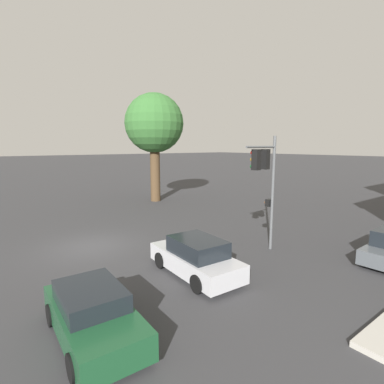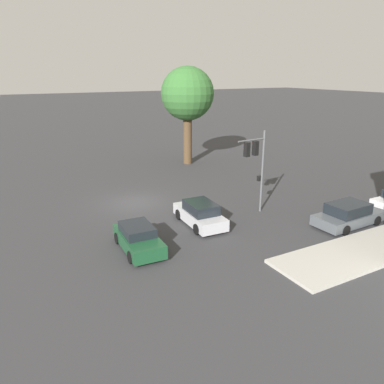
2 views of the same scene
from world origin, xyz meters
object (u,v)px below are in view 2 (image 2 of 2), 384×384
(parked_car_0, at_px, (348,215))
(crossing_car_1, at_px, (138,238))
(traffic_signal, at_px, (255,158))
(crossing_car_0, at_px, (200,214))
(street_tree, at_px, (187,95))

(parked_car_0, bearing_deg, crossing_car_1, 164.30)
(traffic_signal, relative_size, parked_car_0, 1.16)
(crossing_car_0, bearing_deg, parked_car_0, -116.22)
(street_tree, distance_m, parked_car_0, 19.95)
(crossing_car_0, xyz_separation_m, parked_car_0, (4.40, 7.86, -0.02))
(street_tree, bearing_deg, crossing_car_1, -35.66)
(crossing_car_0, bearing_deg, street_tree, -22.42)
(street_tree, xyz_separation_m, traffic_signal, (14.52, -2.89, -3.07))
(parked_car_0, bearing_deg, street_tree, 90.94)
(street_tree, height_order, parked_car_0, street_tree)
(street_tree, height_order, traffic_signal, street_tree)
(traffic_signal, xyz_separation_m, crossing_car_0, (0.05, -4.03, -3.04))
(traffic_signal, distance_m, parked_car_0, 6.63)
(traffic_signal, bearing_deg, parked_car_0, -144.83)
(street_tree, bearing_deg, parked_car_0, 2.84)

